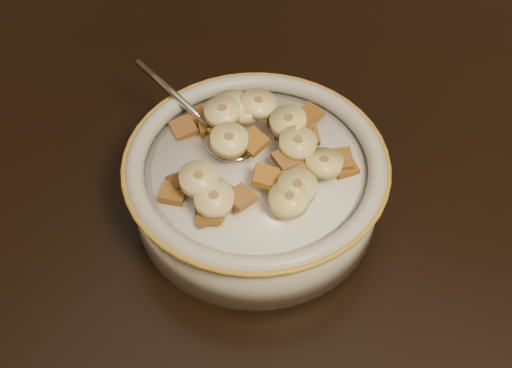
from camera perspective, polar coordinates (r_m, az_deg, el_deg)
The scene contains 44 objects.
table at distance 0.61m, azimuth 2.73°, elevation -1.20°, with size 1.40×0.90×0.04m, color black.
cereal_bowl at distance 0.56m, azimuth 0.00°, elevation -0.29°, with size 0.21×0.21×0.05m, color #B1ACA7.
milk at distance 0.54m, azimuth 0.00°, elevation 1.44°, with size 0.18×0.18×0.00m, color silver.
spoon at distance 0.55m, azimuth -2.50°, elevation 3.63°, with size 0.04×0.05×0.01m, color #AAABAD.
cereal_square_0 at distance 0.55m, azimuth 4.52°, elevation 4.28°, with size 0.02×0.02×0.01m, color brown.
cereal_square_1 at distance 0.54m, azimuth 7.82°, elevation 1.56°, with size 0.02×0.02×0.01m, color brown.
cereal_square_2 at distance 0.55m, azimuth 3.79°, elevation 4.28°, with size 0.02×0.02×0.01m, color brown.
cereal_square_3 at distance 0.50m, azimuth -1.40°, elevation -1.21°, with size 0.02×0.02×0.01m, color olive.
cereal_square_4 at distance 0.51m, azimuth 0.87°, elevation 0.65°, with size 0.02×0.02×0.01m, color #9B661F.
cereal_square_5 at distance 0.55m, azimuth -2.91°, elevation 4.59°, with size 0.02×0.02×0.01m, color #936222.
cereal_square_6 at distance 0.54m, azimuth 7.48°, elevation 2.17°, with size 0.02×0.02×0.01m, color brown.
cereal_square_7 at distance 0.50m, azimuth -4.22°, elevation -2.70°, with size 0.02×0.02×0.01m, color olive.
cereal_square_8 at distance 0.52m, azimuth -7.35°, elevation -0.79°, with size 0.02×0.02×0.01m, color brown.
cereal_square_9 at distance 0.57m, azimuth 4.72°, elevation 6.14°, with size 0.02×0.02×0.01m, color brown.
cereal_square_10 at distance 0.56m, azimuth -4.10°, elevation 5.23°, with size 0.02×0.02×0.01m, color brown.
cereal_square_11 at distance 0.53m, azimuth 5.01°, elevation 2.39°, with size 0.02×0.02×0.01m, color olive.
cereal_square_12 at distance 0.57m, azimuth -4.68°, elevation 5.87°, with size 0.02×0.02×0.01m, color brown.
cereal_square_13 at distance 0.53m, azimuth -6.58°, elevation 0.24°, with size 0.02×0.02×0.01m, color brown.
cereal_square_14 at distance 0.52m, azimuth 3.41°, elevation 1.31°, with size 0.02×0.02×0.01m, color #996433.
cereal_square_15 at distance 0.52m, azimuth -4.96°, elevation 0.85°, with size 0.02×0.02×0.01m, color brown.
cereal_square_16 at distance 0.50m, azimuth -3.89°, elevation -2.60°, with size 0.02×0.02×0.01m, color brown.
cereal_square_17 at distance 0.50m, azimuth -2.93°, elevation -0.95°, with size 0.02×0.02×0.01m, color #9D672A.
cereal_square_18 at distance 0.53m, azimuth -0.21°, elevation 3.77°, with size 0.02×0.02×0.01m, color brown.
cereal_square_19 at distance 0.57m, azimuth -6.46°, elevation 4.99°, with size 0.02×0.02×0.01m, color brown.
cereal_square_20 at distance 0.51m, azimuth 2.06°, elevation -0.14°, with size 0.02×0.02×0.01m, color brown.
cereal_square_21 at distance 0.53m, azimuth 4.73°, elevation 2.29°, with size 0.02×0.02×0.01m, color olive.
cereal_square_22 at distance 0.56m, azimuth 2.04°, elevation 5.70°, with size 0.02×0.02×0.01m, color brown.
cereal_square_23 at distance 0.52m, azimuth 2.78°, elevation 2.22°, with size 0.02×0.02×0.01m, color brown.
cereal_square_24 at distance 0.55m, azimuth 2.77°, elevation 4.71°, with size 0.02×0.02×0.01m, color #946127.
cereal_square_25 at distance 0.56m, azimuth -2.69°, elevation 5.60°, with size 0.02×0.02×0.01m, color brown.
cereal_square_26 at distance 0.53m, azimuth 3.67°, elevation 2.82°, with size 0.02×0.02×0.01m, color brown.
cereal_square_27 at distance 0.58m, azimuth -4.03°, elevation 6.19°, with size 0.02×0.02×0.01m, color brown.
banana_slice_0 at distance 0.52m, azimuth 6.05°, elevation 1.87°, with size 0.03×0.03×0.01m, color #CFC278.
banana_slice_1 at distance 0.49m, azimuth -3.76°, elevation -1.31°, with size 0.03×0.03×0.01m, color beige.
banana_slice_2 at distance 0.50m, azimuth -5.09°, elevation 0.48°, with size 0.03×0.03×0.01m, color beige.
banana_slice_3 at distance 0.52m, azimuth 3.73°, elevation 3.63°, with size 0.03×0.03×0.01m, color beige.
banana_slice_4 at distance 0.49m, azimuth 2.95°, elevation -1.36°, with size 0.03×0.03×0.01m, color #E5CE6F.
banana_slice_5 at distance 0.55m, azimuth -3.00°, elevation 6.42°, with size 0.03×0.03×0.01m, color beige.
banana_slice_6 at distance 0.56m, azimuth -1.02°, elevation 6.59°, with size 0.03×0.03×0.01m, color #D5BD89.
banana_slice_7 at distance 0.54m, azimuth 2.89°, elevation 5.57°, with size 0.03×0.03×0.01m, color #D4C06A.
banana_slice_8 at distance 0.56m, azimuth -2.30°, elevation 7.05°, with size 0.03×0.03×0.01m, color beige.
banana_slice_9 at distance 0.52m, azimuth -2.40°, elevation 3.91°, with size 0.03×0.03×0.01m, color #EFE28B.
banana_slice_10 at distance 0.50m, azimuth 3.70°, elevation -0.28°, with size 0.03×0.03×0.01m, color #F3DF87.
banana_slice_11 at distance 0.55m, azimuth 0.23°, elevation 7.13°, with size 0.03×0.03×0.01m, color #FAE29E.
Camera 1 is at (0.17, -0.34, 1.21)m, focal length 45.00 mm.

